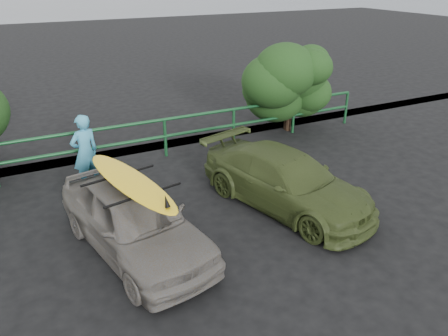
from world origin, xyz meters
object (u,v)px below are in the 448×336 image
at_px(sedan, 134,219).
at_px(olive_vehicle, 286,181).
at_px(man, 85,152).
at_px(guardrail, 127,144).
at_px(surfboard, 130,181).

relative_size(sedan, olive_vehicle, 0.94).
bearing_deg(man, guardrail, -157.59).
height_order(sedan, olive_vehicle, sedan).
relative_size(sedan, surfboard, 1.32).
bearing_deg(man, olive_vehicle, 125.67).
bearing_deg(olive_vehicle, surfboard, 167.60).
relative_size(guardrail, olive_vehicle, 3.58).
distance_m(guardrail, man, 1.53).
distance_m(sedan, man, 2.83).
relative_size(guardrail, man, 8.23).
bearing_deg(sedan, olive_vehicle, -8.58).
relative_size(olive_vehicle, surfboard, 1.41).
bearing_deg(sedan, guardrail, 65.13).
distance_m(guardrail, olive_vehicle, 4.27).
xyz_separation_m(olive_vehicle, surfboard, (-3.20, -0.16, 0.77)).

